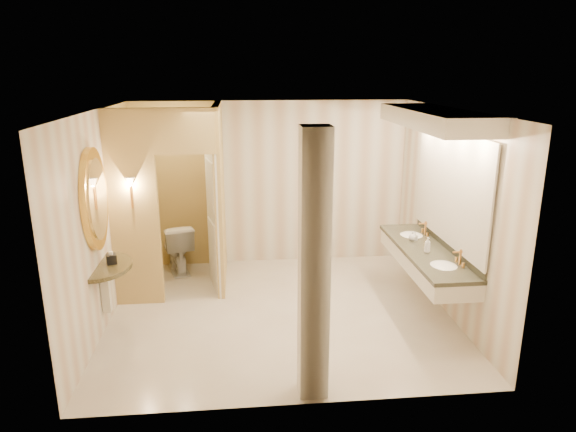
# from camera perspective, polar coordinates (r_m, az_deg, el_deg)

# --- Properties ---
(floor) EXTENTS (4.50, 4.50, 0.00)m
(floor) POSITION_cam_1_polar(r_m,az_deg,el_deg) (7.08, -0.89, -10.64)
(floor) COLOR beige
(floor) RESTS_ON ground
(ceiling) EXTENTS (4.50, 4.50, 0.00)m
(ceiling) POSITION_cam_1_polar(r_m,az_deg,el_deg) (6.35, -0.99, 11.71)
(ceiling) COLOR silver
(ceiling) RESTS_ON wall_back
(wall_back) EXTENTS (4.50, 0.02, 2.70)m
(wall_back) POSITION_cam_1_polar(r_m,az_deg,el_deg) (8.52, -2.05, 3.62)
(wall_back) COLOR beige
(wall_back) RESTS_ON floor
(wall_front) EXTENTS (4.50, 0.02, 2.70)m
(wall_front) POSITION_cam_1_polar(r_m,az_deg,el_deg) (4.71, 1.09, -6.81)
(wall_front) COLOR beige
(wall_front) RESTS_ON floor
(wall_left) EXTENTS (0.02, 4.00, 2.70)m
(wall_left) POSITION_cam_1_polar(r_m,az_deg,el_deg) (6.79, -20.21, -0.60)
(wall_left) COLOR beige
(wall_left) RESTS_ON floor
(wall_right) EXTENTS (0.02, 4.00, 2.70)m
(wall_right) POSITION_cam_1_polar(r_m,az_deg,el_deg) (7.13, 17.40, 0.41)
(wall_right) COLOR beige
(wall_right) RESTS_ON floor
(toilet_closet) EXTENTS (1.50, 1.55, 2.70)m
(toilet_closet) POSITION_cam_1_polar(r_m,az_deg,el_deg) (7.52, -10.06, 1.99)
(toilet_closet) COLOR #CCBE6A
(toilet_closet) RESTS_ON floor
(wall_sconce) EXTENTS (0.14, 0.14, 0.42)m
(wall_sconce) POSITION_cam_1_polar(r_m,az_deg,el_deg) (7.03, -17.11, 3.45)
(wall_sconce) COLOR #CD8C41
(wall_sconce) RESTS_ON toilet_closet
(vanity) EXTENTS (0.75, 2.41, 2.09)m
(vanity) POSITION_cam_1_polar(r_m,az_deg,el_deg) (6.88, 15.78, 2.40)
(vanity) COLOR beige
(vanity) RESTS_ON floor
(console_shelf) EXTENTS (0.95, 0.95, 1.92)m
(console_shelf) POSITION_cam_1_polar(r_m,az_deg,el_deg) (6.55, -20.43, -1.31)
(console_shelf) COLOR black
(console_shelf) RESTS_ON floor
(pillar) EXTENTS (0.28, 0.28, 2.70)m
(pillar) POSITION_cam_1_polar(r_m,az_deg,el_deg) (4.91, 2.91, -5.82)
(pillar) COLOR beige
(pillar) RESTS_ON floor
(tissue_box) EXTENTS (0.15, 0.15, 0.11)m
(tissue_box) POSITION_cam_1_polar(r_m,az_deg,el_deg) (6.67, -19.02, -4.55)
(tissue_box) COLOR black
(tissue_box) RESTS_ON console_shelf
(toilet) EXTENTS (0.66, 0.89, 0.81)m
(toilet) POSITION_cam_1_polar(r_m,az_deg,el_deg) (8.49, -12.22, -3.41)
(toilet) COLOR white
(toilet) RESTS_ON floor
(soap_bottle_a) EXTENTS (0.07, 0.07, 0.12)m
(soap_bottle_a) POSITION_cam_1_polar(r_m,az_deg,el_deg) (7.36, 13.94, -2.19)
(soap_bottle_a) COLOR beige
(soap_bottle_a) RESTS_ON vanity
(soap_bottle_b) EXTENTS (0.13, 0.13, 0.13)m
(soap_bottle_b) POSITION_cam_1_polar(r_m,az_deg,el_deg) (7.35, 13.67, -2.16)
(soap_bottle_b) COLOR silver
(soap_bottle_b) RESTS_ON vanity
(soap_bottle_c) EXTENTS (0.09, 0.09, 0.20)m
(soap_bottle_c) POSITION_cam_1_polar(r_m,az_deg,el_deg) (6.92, 15.24, -3.11)
(soap_bottle_c) COLOR #C6B28C
(soap_bottle_c) RESTS_ON vanity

